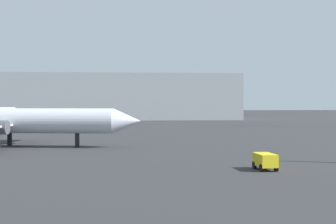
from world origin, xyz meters
name	(u,v)px	position (x,y,z in m)	size (l,w,h in m)	color
airplane_on_taxiway	(11,121)	(-10.83, 48.08, 3.14)	(30.67, 20.12, 9.73)	silver
baggage_cart	(265,160)	(13.86, 27.22, 0.76)	(1.51, 2.47, 1.30)	gold
terminal_building	(86,97)	(-10.29, 139.75, 7.03)	(95.52, 25.60, 14.07)	#999EA3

